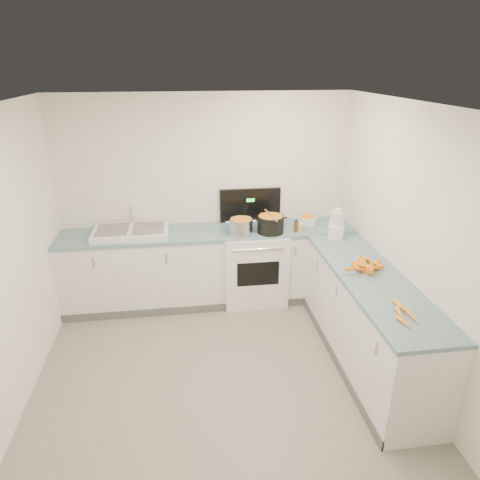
{
  "coord_description": "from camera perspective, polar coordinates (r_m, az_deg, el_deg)",
  "views": [
    {
      "loc": [
        -0.28,
        -3.06,
        2.8
      ],
      "look_at": [
        0.3,
        1.1,
        1.05
      ],
      "focal_mm": 32.0,
      "sensor_mm": 36.0,
      "label": 1
    }
  ],
  "objects": [
    {
      "name": "floor",
      "position": [
        4.16,
        -2.13,
        -19.75
      ],
      "size": [
        3.5,
        4.0,
        0.0
      ],
      "primitive_type": null,
      "color": "gray",
      "rests_on": "ground"
    },
    {
      "name": "ceiling",
      "position": [
        3.09,
        -2.82,
        17.02
      ],
      "size": [
        3.5,
        4.0,
        0.0
      ],
      "primitive_type": null,
      "rotation": [
        3.14,
        0.0,
        0.0
      ],
      "color": "white",
      "rests_on": "ground"
    },
    {
      "name": "wall_back",
      "position": [
        5.3,
        -4.58,
        5.54
      ],
      "size": [
        3.5,
        0.0,
        2.5
      ],
      "primitive_type": null,
      "rotation": [
        1.57,
        0.0,
        0.0
      ],
      "color": "white",
      "rests_on": "ground"
    },
    {
      "name": "wall_right",
      "position": [
        3.98,
        23.51,
        -2.26
      ],
      "size": [
        0.0,
        4.0,
        2.5
      ],
      "primitive_type": null,
      "rotation": [
        1.57,
        0.0,
        -1.57
      ],
      "color": "white",
      "rests_on": "ground"
    },
    {
      "name": "counter_back",
      "position": [
        5.31,
        -4.11,
        -3.48
      ],
      "size": [
        3.5,
        0.62,
        0.94
      ],
      "color": "white",
      "rests_on": "ground"
    },
    {
      "name": "counter_right",
      "position": [
        4.44,
        16.62,
        -10.1
      ],
      "size": [
        0.62,
        2.2,
        0.94
      ],
      "color": "white",
      "rests_on": "ground"
    },
    {
      "name": "stove",
      "position": [
        5.35,
        1.79,
        -3.16
      ],
      "size": [
        0.76,
        0.65,
        1.36
      ],
      "color": "white",
      "rests_on": "ground"
    },
    {
      "name": "sink",
      "position": [
        5.13,
        -14.34,
        1.1
      ],
      "size": [
        0.86,
        0.52,
        0.31
      ],
      "color": "white",
      "rests_on": "counter_back"
    },
    {
      "name": "steel_pot",
      "position": [
        4.98,
        0.13,
        1.71
      ],
      "size": [
        0.3,
        0.3,
        0.2
      ],
      "primitive_type": "cylinder",
      "rotation": [
        0.0,
        0.0,
        -0.08
      ],
      "color": "silver",
      "rests_on": "stove"
    },
    {
      "name": "black_pot",
      "position": [
        5.04,
        4.1,
        2.01
      ],
      "size": [
        0.32,
        0.32,
        0.22
      ],
      "primitive_type": "cylinder",
      "rotation": [
        0.0,
        0.0,
        0.04
      ],
      "color": "black",
      "rests_on": "stove"
    },
    {
      "name": "wooden_spoon",
      "position": [
        5.0,
        4.14,
        3.31
      ],
      "size": [
        0.07,
        0.43,
        0.02
      ],
      "primitive_type": "cylinder",
      "rotation": [
        1.57,
        0.0,
        0.12
      ],
      "color": "#AD7A47",
      "rests_on": "black_pot"
    },
    {
      "name": "mixing_bowl",
      "position": [
        5.36,
        9.02,
        2.62
      ],
      "size": [
        0.23,
        0.23,
        0.1
      ],
      "primitive_type": "cylinder",
      "rotation": [
        0.0,
        0.0,
        -0.04
      ],
      "color": "white",
      "rests_on": "counter_back"
    },
    {
      "name": "extract_bottle",
      "position": [
        5.11,
        7.45,
        1.82
      ],
      "size": [
        0.05,
        0.05,
        0.12
      ],
      "primitive_type": "cylinder",
      "color": "#593319",
      "rests_on": "counter_back"
    },
    {
      "name": "spice_jar",
      "position": [
        5.12,
        8.11,
        1.63
      ],
      "size": [
        0.05,
        0.05,
        0.09
      ],
      "primitive_type": "cylinder",
      "color": "#E5B266",
      "rests_on": "counter_back"
    },
    {
      "name": "food_processor",
      "position": [
        4.99,
        12.73,
        1.97
      ],
      "size": [
        0.23,
        0.25,
        0.34
      ],
      "color": "white",
      "rests_on": "counter_right"
    },
    {
      "name": "carrot_pile",
      "position": [
        4.32,
        16.24,
        -3.29
      ],
      "size": [
        0.44,
        0.41,
        0.09
      ],
      "color": "orange",
      "rests_on": "counter_right"
    },
    {
      "name": "peeled_carrots",
      "position": [
        3.68,
        21.09,
        -9.09
      ],
      "size": [
        0.19,
        0.41,
        0.04
      ],
      "color": "orange",
      "rests_on": "counter_right"
    },
    {
      "name": "peelings",
      "position": [
        5.2,
        -16.99,
        1.55
      ],
      "size": [
        0.25,
        0.21,
        0.01
      ],
      "color": "tan",
      "rests_on": "sink"
    }
  ]
}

